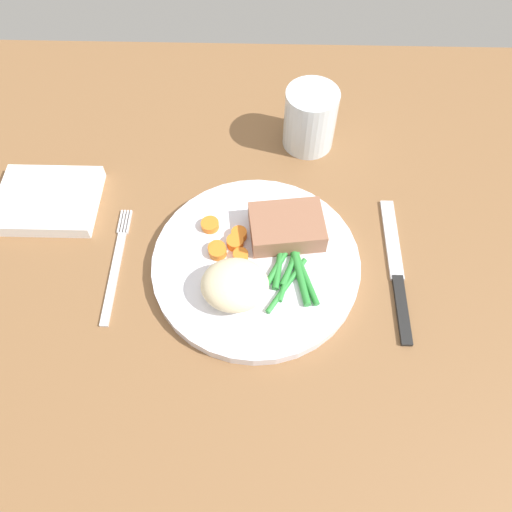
{
  "coord_description": "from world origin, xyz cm",
  "views": [
    {
      "loc": [
        -2.93,
        -30.16,
        54.98
      ],
      "look_at": [
        -3.69,
        0.75,
        4.6
      ],
      "focal_mm": 34.67,
      "sensor_mm": 36.0,
      "label": 1
    }
  ],
  "objects_px": {
    "water_glass": "(310,122)",
    "fork": "(116,265)",
    "meat_portion": "(285,227)",
    "knife": "(396,271)",
    "dinner_plate": "(256,264)",
    "napkin": "(48,200)"
  },
  "relations": [
    {
      "from": "meat_portion",
      "to": "fork",
      "type": "bearing_deg",
      "value": -168.43
    },
    {
      "from": "fork",
      "to": "water_glass",
      "type": "bearing_deg",
      "value": 39.69
    },
    {
      "from": "knife",
      "to": "napkin",
      "type": "xyz_separation_m",
      "value": [
        -0.45,
        0.09,
        0.01
      ]
    },
    {
      "from": "knife",
      "to": "napkin",
      "type": "height_order",
      "value": "napkin"
    },
    {
      "from": "fork",
      "to": "meat_portion",
      "type": "bearing_deg",
      "value": 9.54
    },
    {
      "from": "meat_portion",
      "to": "dinner_plate",
      "type": "bearing_deg",
      "value": -130.6
    },
    {
      "from": "water_glass",
      "to": "knife",
      "type": "bearing_deg",
      "value": -64.66
    },
    {
      "from": "fork",
      "to": "dinner_plate",
      "type": "bearing_deg",
      "value": -1.18
    },
    {
      "from": "dinner_plate",
      "to": "fork",
      "type": "bearing_deg",
      "value": -179.15
    },
    {
      "from": "water_glass",
      "to": "napkin",
      "type": "bearing_deg",
      "value": -160.4
    },
    {
      "from": "fork",
      "to": "knife",
      "type": "bearing_deg",
      "value": -2.07
    },
    {
      "from": "fork",
      "to": "napkin",
      "type": "height_order",
      "value": "napkin"
    },
    {
      "from": "meat_portion",
      "to": "knife",
      "type": "distance_m",
      "value": 0.15
    },
    {
      "from": "water_glass",
      "to": "fork",
      "type": "bearing_deg",
      "value": -138.29
    },
    {
      "from": "dinner_plate",
      "to": "knife",
      "type": "bearing_deg",
      "value": -0.94
    },
    {
      "from": "meat_portion",
      "to": "water_glass",
      "type": "height_order",
      "value": "water_glass"
    },
    {
      "from": "meat_portion",
      "to": "fork",
      "type": "xyz_separation_m",
      "value": [
        -0.21,
        -0.04,
        -0.03
      ]
    },
    {
      "from": "fork",
      "to": "water_glass",
      "type": "xyz_separation_m",
      "value": [
        0.24,
        0.22,
        0.04
      ]
    },
    {
      "from": "meat_portion",
      "to": "water_glass",
      "type": "xyz_separation_m",
      "value": [
        0.04,
        0.17,
        0.01
      ]
    },
    {
      "from": "water_glass",
      "to": "napkin",
      "type": "relative_size",
      "value": 0.68
    },
    {
      "from": "dinner_plate",
      "to": "napkin",
      "type": "height_order",
      "value": "napkin"
    },
    {
      "from": "dinner_plate",
      "to": "water_glass",
      "type": "relative_size",
      "value": 2.87
    }
  ]
}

